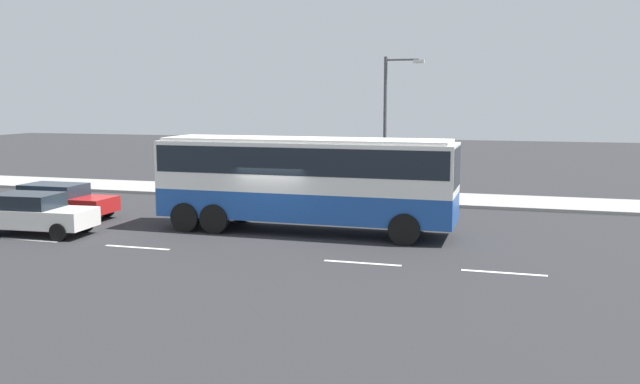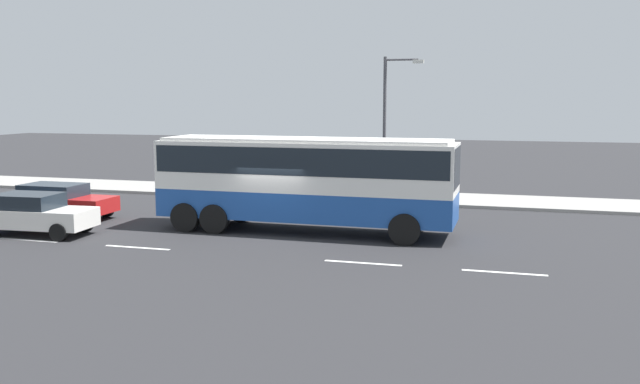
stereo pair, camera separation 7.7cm
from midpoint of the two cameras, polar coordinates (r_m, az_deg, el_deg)
name	(u,v)px [view 2 (the right image)]	position (r m, az deg, el deg)	size (l,w,h in m)	color
ground_plane	(276,234)	(24.84, -3.83, -3.57)	(120.00, 120.00, 0.00)	#28282B
sidewalk_curb	(341,195)	(34.11, 1.77, -0.28)	(80.00, 4.00, 0.15)	gray
lane_centreline	(417,267)	(20.20, 8.13, -6.31)	(39.26, 0.16, 0.01)	white
coach_bus	(305,174)	(24.82, -1.36, 1.52)	(11.11, 2.86, 3.51)	#1E4C9E
car_white_minivan	(35,213)	(26.59, -23.20, -1.68)	(4.15, 2.05, 1.52)	white
car_red_compact	(59,200)	(29.86, -21.40, -0.66)	(4.45, 1.87, 1.44)	#B21919
pedestrian_near_curb	(327,175)	(33.49, 0.56, 1.43)	(0.32, 0.32, 1.73)	#38334C
street_lamp	(389,118)	(31.95, 5.81, 6.31)	(1.88, 0.24, 6.76)	#47474C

